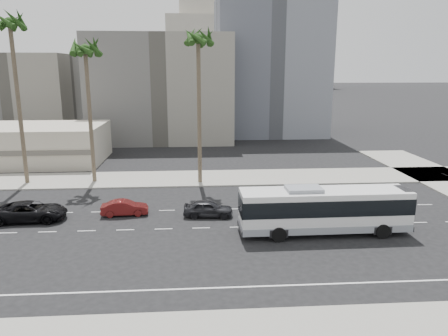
{
  "coord_description": "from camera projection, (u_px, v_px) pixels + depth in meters",
  "views": [
    {
      "loc": [
        -6.34,
        -31.61,
        12.41
      ],
      "look_at": [
        -3.9,
        4.0,
        3.96
      ],
      "focal_mm": 33.72,
      "sensor_mm": 36.0,
      "label": 1
    }
  ],
  "objects": [
    {
      "name": "sidewalk_north",
      "position": [
        251.0,
        177.0,
        49.0
      ],
      "size": [
        120.0,
        7.0,
        0.15
      ],
      "primitive_type": "cube",
      "color": "gray",
      "rests_on": "ground"
    },
    {
      "name": "ground",
      "position": [
        275.0,
        226.0,
        33.97
      ],
      "size": [
        700.0,
        700.0,
        0.0
      ],
      "primitive_type": "plane",
      "color": "black",
      "rests_on": "ground"
    },
    {
      "name": "midrise_beige_west",
      "position": [
        163.0,
        88.0,
        74.79
      ],
      "size": [
        24.0,
        18.0,
        18.0
      ],
      "primitive_type": "cube",
      "color": "slate",
      "rests_on": "ground"
    },
    {
      "name": "civic_tower",
      "position": [
        201.0,
        26.0,
        267.6
      ],
      "size": [
        42.0,
        42.0,
        129.0
      ],
      "color": "beige",
      "rests_on": "ground"
    },
    {
      "name": "palm_far",
      "position": [
        10.0,
        26.0,
        42.65
      ],
      "size": [
        5.32,
        5.32,
        18.28
      ],
      "rotation": [
        0.0,
        0.0,
        -0.1
      ],
      "color": "brown",
      "rests_on": "ground"
    },
    {
      "name": "car_b",
      "position": [
        125.0,
        208.0,
        36.44
      ],
      "size": [
        1.7,
        4.1,
        1.32
      ],
      "primitive_type": "imported",
      "rotation": [
        0.0,
        0.0,
        1.65
      ],
      "color": "#5E1414",
      "rests_on": "ground"
    },
    {
      "name": "car_c",
      "position": [
        30.0,
        211.0,
        35.06
      ],
      "size": [
        2.96,
        5.98,
        1.63
      ],
      "primitive_type": "imported",
      "rotation": [
        0.0,
        0.0,
        1.62
      ],
      "color": "black",
      "rests_on": "ground"
    },
    {
      "name": "midrise_gray_center",
      "position": [
        268.0,
        66.0,
        81.99
      ],
      "size": [
        20.0,
        20.0,
        26.0
      ],
      "primitive_type": "cube",
      "color": "slate",
      "rests_on": "ground"
    },
    {
      "name": "commercial_low",
      "position": [
        20.0,
        144.0,
        56.63
      ],
      "size": [
        22.0,
        12.16,
        5.0
      ],
      "color": "#B8AF9C",
      "rests_on": "ground"
    },
    {
      "name": "highrise_far",
      "position": [
        307.0,
        42.0,
        284.14
      ],
      "size": [
        22.0,
        22.0,
        60.0
      ],
      "primitive_type": "cube",
      "color": "#565A5F",
      "rests_on": "ground"
    },
    {
      "name": "car_a",
      "position": [
        208.0,
        208.0,
        36.09
      ],
      "size": [
        2.06,
        4.35,
        1.44
      ],
      "primitive_type": "imported",
      "rotation": [
        0.0,
        0.0,
        1.48
      ],
      "color": "black",
      "rests_on": "ground"
    },
    {
      "name": "midrise_beige_far",
      "position": [
        25.0,
        96.0,
        78.26
      ],
      "size": [
        18.0,
        16.0,
        15.0
      ],
      "primitive_type": "cube",
      "color": "slate",
      "rests_on": "ground"
    },
    {
      "name": "highrise_right",
      "position": [
        279.0,
        30.0,
        252.2
      ],
      "size": [
        26.0,
        26.0,
        70.0
      ],
      "primitive_type": "cube",
      "color": "#565A5F",
      "rests_on": "ground"
    },
    {
      "name": "palm_near",
      "position": [
        198.0,
        42.0,
        43.36
      ],
      "size": [
        4.94,
        4.94,
        16.65
      ],
      "rotation": [
        0.0,
        0.0,
        -0.43
      ],
      "color": "brown",
      "rests_on": "ground"
    },
    {
      "name": "city_bus",
      "position": [
        324.0,
        209.0,
        32.15
      ],
      "size": [
        12.99,
        3.18,
        3.72
      ],
      "rotation": [
        0.0,
        0.0,
        0.01
      ],
      "color": "silver",
      "rests_on": "ground"
    },
    {
      "name": "palm_mid",
      "position": [
        85.0,
        52.0,
        43.92
      ],
      "size": [
        5.06,
        5.06,
        15.64
      ],
      "rotation": [
        0.0,
        0.0,
        0.33
      ],
      "color": "brown",
      "rests_on": "ground"
    }
  ]
}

